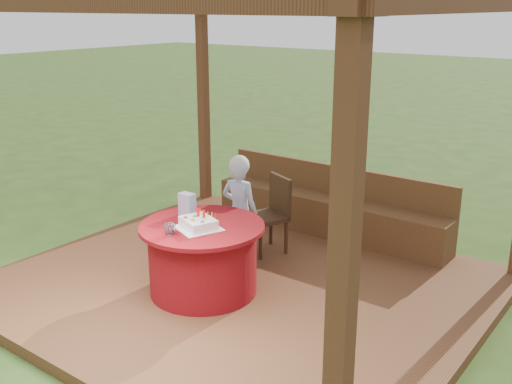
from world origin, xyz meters
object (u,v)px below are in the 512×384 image
table (203,258)px  chair (272,211)px  bench (329,212)px  elderly_woman (240,208)px  drinking_glass (170,229)px  birthday_cake (198,223)px  gift_bag (187,204)px

table → chair: chair is taller
bench → table: bench is taller
table → chair: 1.23m
elderly_woman → drinking_glass: 1.15m
chair → elderly_woman: (-0.10, -0.44, 0.13)m
table → birthday_cake: (0.04, -0.09, 0.39)m
bench → elderly_woman: size_ratio=2.56×
drinking_glass → birthday_cake: bearing=70.9°
drinking_glass → table: bearing=81.1°
chair → gift_bag: gift_bag is taller
chair → birthday_cake: same height
bench → chair: chair is taller
elderly_woman → gift_bag: size_ratio=5.31×
bench → elderly_woman: 1.39m
bench → gift_bag: gift_bag is taller
bench → gift_bag: size_ratio=13.59×
chair → birthday_cake: (0.10, -1.31, 0.27)m
chair → elderly_woman: elderly_woman is taller
bench → birthday_cake: birthday_cake is taller
birthday_cake → gift_bag: gift_bag is taller
birthday_cake → gift_bag: (-0.33, 0.21, 0.06)m
gift_bag → chair: bearing=80.3°
chair → elderly_woman: bearing=-103.0°
bench → chair: (-0.23, -0.87, 0.20)m
bench → table: (-0.17, -2.09, 0.08)m
chair → drinking_glass: bearing=-89.7°
elderly_woman → gift_bag: 0.70m
bench → birthday_cake: 2.23m
chair → drinking_glass: chair is taller
bench → table: 2.10m
table → gift_bag: bearing=157.9°
gift_bag → elderly_woman: bearing=81.1°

